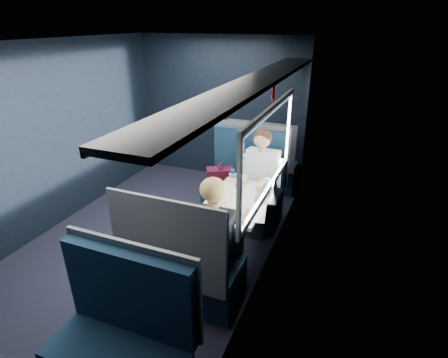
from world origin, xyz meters
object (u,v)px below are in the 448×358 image
at_px(table, 235,205).
at_px(cup, 266,182).
at_px(seat_bay_near, 243,189).
at_px(seat_row_front, 263,166).
at_px(seat_row_back, 123,348).
at_px(bottle_small, 268,187).
at_px(seat_bay_far, 184,268).
at_px(laptop, 270,194).
at_px(woman, 216,235).
at_px(man, 260,177).

distance_m(table, cup, 0.51).
relative_size(seat_bay_near, seat_row_front, 1.09).
bearing_deg(seat_row_back, table, 84.20).
bearing_deg(bottle_small, seat_bay_far, -113.65).
bearing_deg(table, laptop, 20.15).
xyz_separation_m(table, cup, (0.22, 0.44, 0.12)).
xyz_separation_m(seat_bay_far, woman, (0.25, 0.17, 0.31)).
relative_size(seat_row_front, woman, 0.88).
relative_size(woman, cup, 15.33).
relative_size(man, cup, 15.33).
bearing_deg(laptop, cup, 111.33).
relative_size(seat_bay_far, man, 0.95).
bearing_deg(bottle_small, man, 115.72).
bearing_deg(seat_bay_far, seat_bay_near, 90.53).
xyz_separation_m(seat_row_front, man, (0.25, -1.10, 0.31)).
bearing_deg(seat_bay_near, man, -32.66).
xyz_separation_m(seat_bay_near, bottle_small, (0.50, -0.65, 0.40)).
relative_size(seat_bay_near, seat_bay_far, 1.00).
relative_size(seat_bay_near, seat_row_back, 1.09).
xyz_separation_m(seat_row_back, laptop, (0.53, 1.92, 0.39)).
bearing_deg(seat_bay_far, laptop, 62.25).
distance_m(table, man, 0.70).
bearing_deg(seat_row_front, woman, -84.30).
height_order(bottle_small, cup, bottle_small).
height_order(seat_bay_far, woman, woman).
relative_size(seat_bay_near, woman, 0.95).
distance_m(seat_bay_far, bottle_small, 1.27).
height_order(seat_bay_near, seat_bay_far, same).
height_order(woman, laptop, woman).
bearing_deg(woman, seat_bay_near, 99.58).
xyz_separation_m(man, laptop, (0.28, -0.57, 0.08)).
height_order(seat_row_back, man, man).
bearing_deg(man, woman, -90.00).
bearing_deg(cup, bottle_small, -70.89).
height_order(laptop, cup, laptop).
xyz_separation_m(laptop, cup, (-0.12, 0.31, -0.02)).
bearing_deg(seat_bay_near, seat_row_back, -89.65).
xyz_separation_m(table, woman, (0.07, -0.71, 0.06)).
xyz_separation_m(table, seat_row_front, (-0.18, 1.80, -0.25)).
xyz_separation_m(seat_row_front, bottle_small, (0.48, -1.58, 0.42)).
distance_m(seat_bay_near, laptop, 0.99).
relative_size(seat_bay_far, woman, 0.95).
bearing_deg(bottle_small, table, -143.37).
bearing_deg(seat_row_back, seat_bay_far, 90.00).
distance_m(woman, bottle_small, 0.96).
distance_m(seat_row_front, woman, 2.54).
height_order(seat_bay_far, seat_row_front, seat_bay_far).
height_order(seat_row_back, woman, woman).
distance_m(table, seat_row_back, 1.82).
bearing_deg(seat_bay_far, seat_row_front, 90.00).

